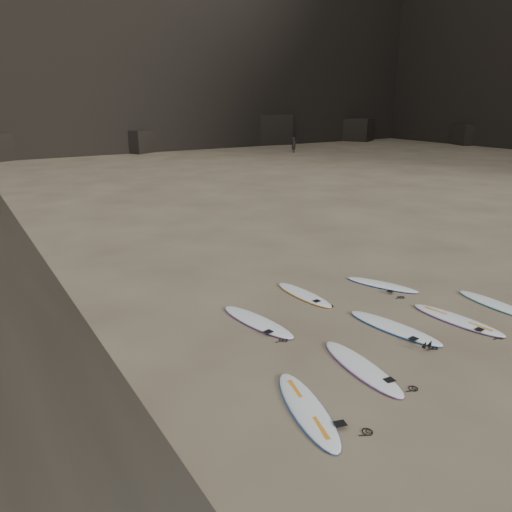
{
  "coord_description": "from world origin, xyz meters",
  "views": [
    {
      "loc": [
        -9.5,
        -7.64,
        5.68
      ],
      "look_at": [
        -2.65,
        3.45,
        1.5
      ],
      "focal_mm": 35.0,
      "sensor_mm": 36.0,
      "label": 1
    }
  ],
  "objects": [
    {
      "name": "person_a",
      "position": [
        22.26,
        36.11,
        0.78
      ],
      "size": [
        0.68,
        0.63,
        1.56
      ],
      "primitive_type": "imported",
      "rotation": [
        0.0,
        0.0,
        0.6
      ],
      "color": "#222328",
      "rests_on": "ground"
    },
    {
      "name": "surfboard_0",
      "position": [
        -4.42,
        -1.27,
        0.05
      ],
      "size": [
        1.3,
        2.71,
        0.09
      ],
      "primitive_type": "ellipsoid",
      "rotation": [
        0.0,
        0.0,
        -0.27
      ],
      "color": "white",
      "rests_on": "ground"
    },
    {
      "name": "person_b",
      "position": [
        24.77,
        39.47,
        0.8
      ],
      "size": [
        0.98,
        0.92,
        1.6
      ],
      "primitive_type": "imported",
      "rotation": [
        0.0,
        0.0,
        5.74
      ],
      "color": "black",
      "rests_on": "ground"
    },
    {
      "name": "surfboard_7",
      "position": [
        1.56,
        2.73,
        0.04
      ],
      "size": [
        1.44,
        2.36,
        0.08
      ],
      "primitive_type": "ellipsoid",
      "rotation": [
        0.0,
        0.0,
        0.41
      ],
      "color": "white",
      "rests_on": "ground"
    },
    {
      "name": "surfboard_4",
      "position": [
        3.18,
        -0.1,
        0.04
      ],
      "size": [
        0.66,
        2.43,
        0.09
      ],
      "primitive_type": "ellipsoid",
      "rotation": [
        0.0,
        0.0,
        -0.03
      ],
      "color": "white",
      "rests_on": "ground"
    },
    {
      "name": "surfboard_1",
      "position": [
        -2.48,
        -0.67,
        0.05
      ],
      "size": [
        0.92,
        2.69,
        0.1
      ],
      "primitive_type": "ellipsoid",
      "rotation": [
        0.0,
        0.0,
        -0.11
      ],
      "color": "white",
      "rests_on": "ground"
    },
    {
      "name": "ground",
      "position": [
        0.0,
        0.0,
        0.0
      ],
      "size": [
        240.0,
        240.0,
        0.0
      ],
      "primitive_type": "plane",
      "color": "#897559",
      "rests_on": "ground"
    },
    {
      "name": "surfboard_3",
      "position": [
        1.37,
        -0.19,
        0.05
      ],
      "size": [
        0.94,
        2.65,
        0.09
      ],
      "primitive_type": "ellipsoid",
      "rotation": [
        0.0,
        0.0,
        0.12
      ],
      "color": "white",
      "rests_on": "ground"
    },
    {
      "name": "surfboard_6",
      "position": [
        -1.02,
        3.37,
        0.04
      ],
      "size": [
        0.69,
        2.38,
        0.08
      ],
      "primitive_type": "ellipsoid",
      "rotation": [
        0.0,
        0.0,
        0.05
      ],
      "color": "white",
      "rests_on": "ground"
    },
    {
      "name": "surfboard_5",
      "position": [
        -3.19,
        2.5,
        0.05
      ],
      "size": [
        1.07,
        2.69,
        0.09
      ],
      "primitive_type": "ellipsoid",
      "rotation": [
        0.0,
        0.0,
        0.17
      ],
      "color": "white",
      "rests_on": "ground"
    },
    {
      "name": "surfboard_2",
      "position": [
        -0.41,
        0.35,
        0.05
      ],
      "size": [
        1.09,
        2.77,
        0.1
      ],
      "primitive_type": "ellipsoid",
      "rotation": [
        0.0,
        0.0,
        0.17
      ],
      "color": "white",
      "rests_on": "ground"
    }
  ]
}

